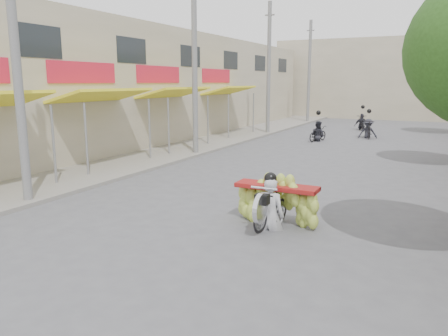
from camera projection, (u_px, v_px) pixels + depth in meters
The scene contains 12 objects.
ground at pixel (107, 292), 6.86m from camera, with size 120.00×120.00×0.00m, color #58585E.
sidewalk_left at pixel (198, 143), 23.08m from camera, with size 4.00×60.00×0.12m, color gray.
shophouse_row_left at pixel (109, 86), 23.81m from camera, with size 9.77×40.00×6.00m.
far_building at pixel (392, 79), 39.50m from camera, with size 20.00×6.00×7.00m, color #B1A68C.
utility_pole_near at pixel (15, 51), 11.09m from camera, with size 0.60×0.24×8.00m.
utility_pole_mid at pixel (195, 64), 18.98m from camera, with size 0.60×0.24×8.00m.
utility_pole_far at pixel (269, 69), 26.87m from camera, with size 0.60×0.24×8.00m.
utility_pole_back at pixel (309, 72), 34.76m from camera, with size 0.60×0.24×8.00m.
banana_motorbike at pixel (273, 195), 9.87m from camera, with size 2.20×1.77×2.19m.
bg_motorbike_a at pixel (318, 127), 24.17m from camera, with size 0.97×1.59×1.95m.
bg_motorbike_b at pixel (368, 124), 25.44m from camera, with size 1.17×1.95×1.95m.
bg_motorbike_c at pixel (362, 119), 29.71m from camera, with size 1.07×1.80×1.95m.
Camera 1 is at (4.49, -4.85, 3.25)m, focal length 35.00 mm.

